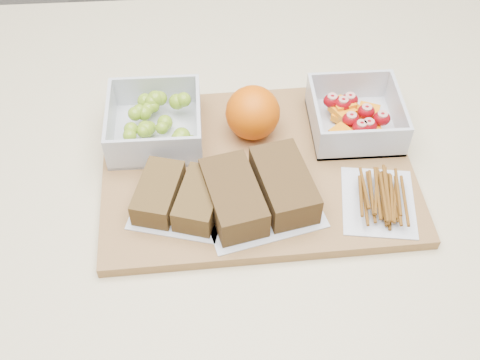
{
  "coord_description": "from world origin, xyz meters",
  "views": [
    {
      "loc": [
        -0.03,
        -0.53,
        1.53
      ],
      "look_at": [
        0.0,
        -0.02,
        0.93
      ],
      "focal_mm": 45.0,
      "sensor_mm": 36.0,
      "label": 1
    }
  ],
  "objects": [
    {
      "name": "orange",
      "position": [
        0.03,
        0.08,
        0.95
      ],
      "size": [
        0.08,
        0.08,
        0.08
      ],
      "primitive_type": "sphere",
      "color": "#E95C05",
      "rests_on": "cutting_board"
    },
    {
      "name": "grape_container",
      "position": [
        -0.11,
        0.09,
        0.94
      ],
      "size": [
        0.13,
        0.13,
        0.05
      ],
      "color": "silver",
      "rests_on": "cutting_board"
    },
    {
      "name": "sandwich_bag_center",
      "position": [
        0.02,
        -0.05,
        0.94
      ],
      "size": [
        0.17,
        0.16,
        0.04
      ],
      "color": "silver",
      "rests_on": "cutting_board"
    },
    {
      "name": "fruit_container",
      "position": [
        0.17,
        0.08,
        0.94
      ],
      "size": [
        0.12,
        0.12,
        0.05
      ],
      "color": "silver",
      "rests_on": "cutting_board"
    },
    {
      "name": "cutting_board",
      "position": [
        0.03,
        0.02,
        0.91
      ],
      "size": [
        0.43,
        0.31,
        0.02
      ],
      "primitive_type": "cube",
      "rotation": [
        0.0,
        0.0,
        0.03
      ],
      "color": "olive",
      "rests_on": "counter"
    },
    {
      "name": "pretzel_bag",
      "position": [
        0.18,
        -0.06,
        0.93
      ],
      "size": [
        0.11,
        0.12,
        0.03
      ],
      "color": "silver",
      "rests_on": "cutting_board"
    },
    {
      "name": "sandwich_bag_left",
      "position": [
        -0.08,
        -0.05,
        0.93
      ],
      "size": [
        0.14,
        0.13,
        0.04
      ],
      "color": "silver",
      "rests_on": "cutting_board"
    },
    {
      "name": "counter",
      "position": [
        0.0,
        0.0,
        0.45
      ],
      "size": [
        1.2,
        0.9,
        0.9
      ],
      "primitive_type": "cube",
      "color": "beige",
      "rests_on": "ground"
    }
  ]
}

